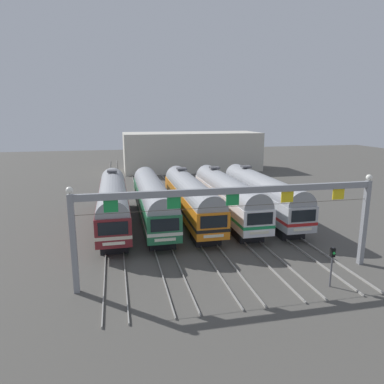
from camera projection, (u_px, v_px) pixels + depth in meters
name	position (u px, v px, depth m)	size (l,w,h in m)	color
ground_plane	(191.00, 221.00, 37.97)	(160.00, 160.00, 0.00)	#4C4944
track_bed	(167.00, 189.00, 54.17)	(17.54, 70.00, 0.15)	gray
commuter_train_maroon	(113.00, 201.00, 35.72)	(2.88, 18.06, 5.05)	maroon
commuter_train_green	(153.00, 199.00, 36.55)	(2.88, 18.06, 4.77)	#236B42
commuter_train_orange	(191.00, 197.00, 37.39)	(2.88, 18.06, 5.05)	orange
commuter_train_white	(227.00, 195.00, 38.22)	(2.88, 18.06, 5.05)	white
commuter_train_stainless	(262.00, 193.00, 39.06)	(2.88, 18.06, 5.05)	#B2B5BA
catenary_gantry	(232.00, 205.00, 23.96)	(21.28, 0.44, 6.97)	gray
yard_signal_mast	(332.00, 259.00, 23.25)	(0.28, 0.35, 2.77)	#59595E
maintenance_building	(192.00, 151.00, 71.97)	(27.10, 10.00, 7.57)	beige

